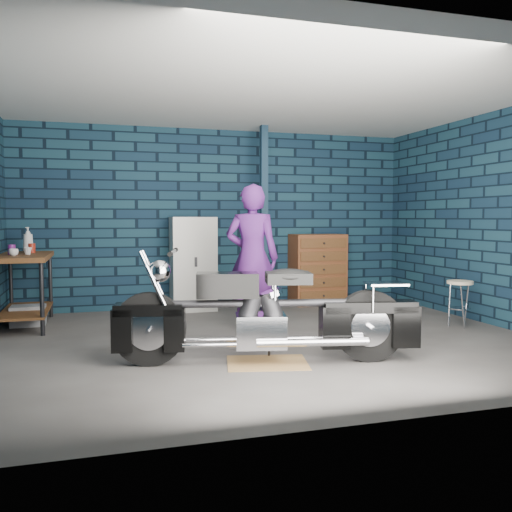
% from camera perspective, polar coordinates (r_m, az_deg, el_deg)
% --- Properties ---
extents(ground, '(6.00, 6.00, 0.00)m').
position_cam_1_polar(ground, '(6.08, 1.36, -8.91)').
color(ground, '#4F4C4A').
rests_on(ground, ground).
extents(room_walls, '(6.02, 5.01, 2.71)m').
position_cam_1_polar(room_walls, '(6.48, -0.13, 8.83)').
color(room_walls, '#0F2235').
rests_on(room_walls, ground).
extents(support_post, '(0.10, 0.10, 2.70)m').
position_cam_1_polar(support_post, '(7.95, 0.84, 3.94)').
color(support_post, '#112637').
rests_on(support_post, ground).
extents(workbench, '(0.60, 1.40, 0.91)m').
position_cam_1_polar(workbench, '(7.37, -23.12, -3.36)').
color(workbench, brown).
rests_on(workbench, ground).
extents(drip_mat, '(0.85, 0.71, 0.01)m').
position_cam_1_polar(drip_mat, '(5.18, 1.19, -11.17)').
color(drip_mat, olive).
rests_on(drip_mat, ground).
extents(motorcycle, '(2.52, 1.16, 1.07)m').
position_cam_1_polar(motorcycle, '(5.06, 1.20, -5.35)').
color(motorcycle, black).
rests_on(motorcycle, ground).
extents(person, '(0.76, 0.65, 1.77)m').
position_cam_1_polar(person, '(6.57, -0.41, -0.15)').
color(person, '#4E1C69').
rests_on(person, ground).
extents(storage_bin, '(0.41, 0.29, 0.26)m').
position_cam_1_polar(storage_bin, '(7.46, -22.86, -5.80)').
color(storage_bin, gray).
rests_on(storage_bin, ground).
extents(locker, '(0.64, 0.46, 1.38)m').
position_cam_1_polar(locker, '(8.01, -6.63, -0.82)').
color(locker, beige).
rests_on(locker, ground).
extents(tool_chest, '(0.83, 0.46, 1.11)m').
position_cam_1_polar(tool_chest, '(8.59, 6.53, -1.40)').
color(tool_chest, brown).
rests_on(tool_chest, ground).
extents(shop_stool, '(0.37, 0.37, 0.58)m').
position_cam_1_polar(shop_stool, '(7.24, 20.64, -4.74)').
color(shop_stool, beige).
rests_on(shop_stool, ground).
extents(cup_a, '(0.14, 0.14, 0.09)m').
position_cam_1_polar(cup_a, '(7.06, -24.16, 0.36)').
color(cup_a, beige).
rests_on(cup_a, workbench).
extents(cup_b, '(0.13, 0.13, 0.09)m').
position_cam_1_polar(cup_b, '(7.22, -22.90, 0.49)').
color(cup_b, beige).
rests_on(cup_b, workbench).
extents(mug_purple, '(0.10, 0.10, 0.12)m').
position_cam_1_polar(mug_purple, '(7.31, -24.33, 0.62)').
color(mug_purple, '#671B6E').
rests_on(mug_purple, workbench).
extents(mug_red, '(0.12, 0.12, 0.12)m').
position_cam_1_polar(mug_red, '(7.60, -22.53, 0.78)').
color(mug_red, maroon).
rests_on(mug_red, workbench).
extents(bottle, '(0.16, 0.16, 0.33)m').
position_cam_1_polar(bottle, '(7.65, -22.87, 1.58)').
color(bottle, gray).
rests_on(bottle, workbench).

